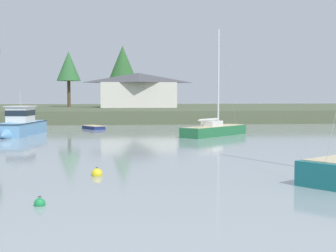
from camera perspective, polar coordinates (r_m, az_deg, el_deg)
far_shore_bank at (r=89.78m, az=-7.08°, el=1.66°), size 216.59×55.91×1.65m
cruiser_skyblue at (r=47.21m, az=-16.36°, el=-0.33°), size 3.63×9.07×4.69m
sailboat_green at (r=45.36m, az=5.20°, el=-0.79°), size 6.82×6.83×10.04m
dinghy_navy at (r=54.60m, az=-8.33°, el=-0.21°), size 2.68×3.23×0.53m
mooring_buoy_green at (r=17.16m, az=-14.17°, el=-8.42°), size 0.37×0.37×0.42m
mooring_buoy_yellow at (r=22.92m, az=-7.95°, el=-5.32°), size 0.50×0.50×0.55m
shore_tree_right at (r=92.64m, az=-5.11°, el=6.91°), size 5.32×5.32×10.85m
shore_tree_inland_c at (r=87.88m, az=-11.07°, el=6.54°), size 4.04×4.04×9.33m
cottage_eastern at (r=82.44m, az=-3.36°, el=4.09°), size 12.84×6.97×5.56m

